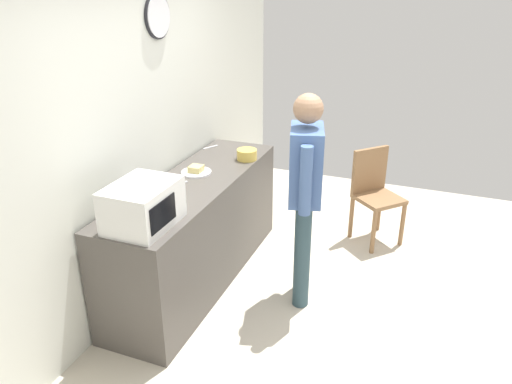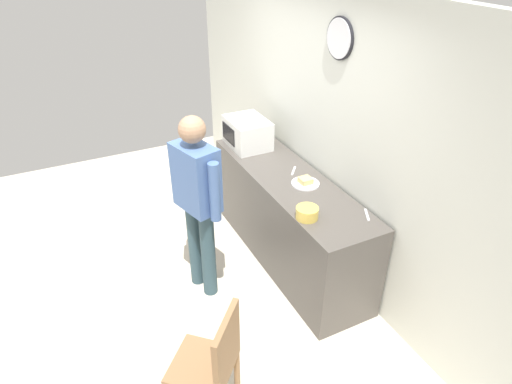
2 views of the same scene
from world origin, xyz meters
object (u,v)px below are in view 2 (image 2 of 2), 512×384
at_px(fork_utensil, 367,215).
at_px(person_standing, 197,196).
at_px(salad_bowl, 307,213).
at_px(spoon_utensil, 294,171).
at_px(wooden_chair, 213,363).
at_px(sandwich_plate, 305,182).
at_px(microwave, 247,133).

xyz_separation_m(fork_utensil, person_standing, (-0.78, -1.18, 0.08)).
bearing_deg(person_standing, salad_bowl, 50.65).
xyz_separation_m(spoon_utensil, wooden_chair, (1.39, -1.41, -0.41)).
relative_size(sandwich_plate, wooden_chair, 0.27).
relative_size(microwave, person_standing, 0.29).
relative_size(salad_bowl, wooden_chair, 0.20).
distance_m(spoon_utensil, person_standing, 1.04).
xyz_separation_m(microwave, salad_bowl, (1.45, -0.15, -0.10)).
relative_size(salad_bowl, fork_utensil, 1.09).
distance_m(microwave, salad_bowl, 1.47).
relative_size(fork_utensil, wooden_chair, 0.18).
relative_size(fork_utensil, person_standing, 0.10).
distance_m(sandwich_plate, wooden_chair, 1.83).
distance_m(microwave, wooden_chair, 2.52).
relative_size(sandwich_plate, person_standing, 0.15).
xyz_separation_m(fork_utensil, wooden_chair, (0.47, -1.56, -0.41)).
height_order(microwave, wooden_chair, microwave).
xyz_separation_m(person_standing, wooden_chair, (1.24, -0.38, -0.49)).
bearing_deg(fork_utensil, spoon_utensil, -170.50).
bearing_deg(wooden_chair, spoon_utensil, 134.62).
height_order(microwave, fork_utensil, microwave).
distance_m(salad_bowl, fork_utensil, 0.50).
height_order(salad_bowl, spoon_utensil, salad_bowl).
bearing_deg(person_standing, spoon_utensil, 98.01).
distance_m(sandwich_plate, person_standing, 1.01).
relative_size(fork_utensil, spoon_utensil, 1.00).
height_order(fork_utensil, spoon_utensil, same).
bearing_deg(spoon_utensil, fork_utensil, 9.50).
height_order(sandwich_plate, wooden_chair, sandwich_plate).
bearing_deg(fork_utensil, microwave, -169.36).
bearing_deg(person_standing, wooden_chair, -16.90).
relative_size(microwave, salad_bowl, 2.71).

